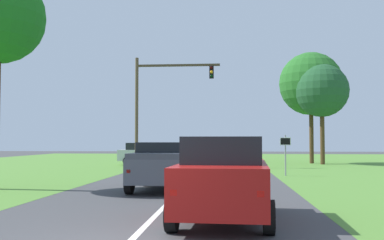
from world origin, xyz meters
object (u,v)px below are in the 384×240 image
object	(u,v)px
keep_moving_sign	(285,150)
extra_tree_1	(311,84)
pickup_truck_lead	(164,165)
oak_tree_right	(322,91)
red_suv_near	(224,177)
crossing_suv_far	(146,153)
traffic_light	(157,96)

from	to	relation	value
keep_moving_sign	extra_tree_1	distance (m)	15.49
pickup_truck_lead	oak_tree_right	xyz separation A→B (m)	(10.18, 20.00, 5.07)
red_suv_near	crossing_suv_far	xyz separation A→B (m)	(-6.52, 24.64, -0.13)
pickup_truck_lead	crossing_suv_far	size ratio (longest dim) A/B	1.12
pickup_truck_lead	crossing_suv_far	xyz separation A→B (m)	(-4.09, 18.13, -0.04)
red_suv_near	oak_tree_right	xyz separation A→B (m)	(7.76, 26.51, 4.98)
keep_moving_sign	oak_tree_right	bearing A→B (deg)	69.85
oak_tree_right	crossing_suv_far	world-z (taller)	oak_tree_right
crossing_suv_far	keep_moving_sign	bearing A→B (deg)	-47.00
oak_tree_right	traffic_light	bearing A→B (deg)	-159.42
red_suv_near	pickup_truck_lead	world-z (taller)	red_suv_near
oak_tree_right	extra_tree_1	world-z (taller)	extra_tree_1
keep_moving_sign	oak_tree_right	distance (m)	13.92
keep_moving_sign	crossing_suv_far	world-z (taller)	keep_moving_sign
oak_tree_right	crossing_suv_far	bearing A→B (deg)	-172.54
keep_moving_sign	oak_tree_right	xyz separation A→B (m)	(4.52, 12.33, 4.60)
red_suv_near	pickup_truck_lead	distance (m)	6.95
red_suv_near	extra_tree_1	xyz separation A→B (m)	(7.18, 28.15, 5.77)
red_suv_near	crossing_suv_far	size ratio (longest dim) A/B	1.06
red_suv_near	extra_tree_1	world-z (taller)	extra_tree_1
pickup_truck_lead	extra_tree_1	world-z (taller)	extra_tree_1
keep_moving_sign	crossing_suv_far	distance (m)	14.31
crossing_suv_far	extra_tree_1	world-z (taller)	extra_tree_1
keep_moving_sign	extra_tree_1	size ratio (longest dim) A/B	0.24
pickup_truck_lead	oak_tree_right	bearing A→B (deg)	63.01
red_suv_near	oak_tree_right	bearing A→B (deg)	73.68
keep_moving_sign	extra_tree_1	bearing A→B (deg)	74.25
oak_tree_right	extra_tree_1	size ratio (longest dim) A/B	0.86
red_suv_near	extra_tree_1	bearing A→B (deg)	75.70
traffic_light	oak_tree_right	bearing A→B (deg)	20.58
extra_tree_1	traffic_light	bearing A→B (deg)	-152.23
extra_tree_1	keep_moving_sign	bearing A→B (deg)	-105.75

